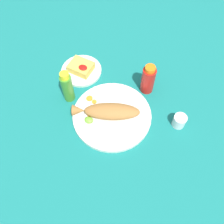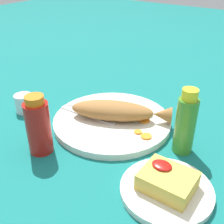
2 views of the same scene
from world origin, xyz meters
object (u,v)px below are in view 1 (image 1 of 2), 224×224
(hot_sauce_bottle_red, at_px, (148,79))
(salt_cup, at_px, (179,121))
(main_plate, at_px, (112,116))
(fork_near, at_px, (132,116))
(side_plate_fries, at_px, (82,71))
(fork_far, at_px, (128,126))
(fried_fish, at_px, (109,111))
(hot_sauce_bottle_green, at_px, (67,87))

(hot_sauce_bottle_red, distance_m, salt_cup, 0.22)
(main_plate, height_order, fork_near, fork_near)
(fork_near, relative_size, side_plate_fries, 0.99)
(hot_sauce_bottle_red, xyz_separation_m, side_plate_fries, (-0.31, -0.05, -0.06))
(fork_far, distance_m, hot_sauce_bottle_red, 0.22)
(fork_near, xyz_separation_m, hot_sauce_bottle_red, (-0.01, 0.17, 0.05))
(fried_fish, height_order, hot_sauce_bottle_red, hot_sauce_bottle_red)
(fork_near, bearing_deg, hot_sauce_bottle_green, -176.09)
(side_plate_fries, bearing_deg, fried_fish, -34.53)
(fork_far, bearing_deg, fork_near, 75.47)
(fried_fish, bearing_deg, hot_sauce_bottle_green, 152.80)
(fork_far, relative_size, hot_sauce_bottle_red, 1.21)
(fork_far, bearing_deg, fried_fish, 153.49)
(main_plate, xyz_separation_m, side_plate_fries, (-0.24, 0.15, -0.00))
(fried_fish, xyz_separation_m, hot_sauce_bottle_red, (0.08, 0.20, 0.03))
(main_plate, height_order, side_plate_fries, main_plate)
(hot_sauce_bottle_green, xyz_separation_m, side_plate_fries, (-0.03, 0.15, -0.07))
(fork_far, xyz_separation_m, side_plate_fries, (-0.32, 0.17, -0.01))
(fork_near, distance_m, fork_far, 0.05)
(fried_fish, height_order, salt_cup, fried_fish)
(main_plate, bearing_deg, fork_near, 20.62)
(fork_far, bearing_deg, side_plate_fries, 132.66)
(fried_fish, bearing_deg, side_plate_fries, 119.90)
(hot_sauce_bottle_red, height_order, side_plate_fries, hot_sauce_bottle_red)
(main_plate, relative_size, fork_far, 1.83)
(main_plate, bearing_deg, hot_sauce_bottle_green, -179.86)
(fried_fish, xyz_separation_m, salt_cup, (0.27, 0.10, -0.02))
(fried_fish, xyz_separation_m, hot_sauce_bottle_green, (-0.20, 0.01, 0.03))
(salt_cup, bearing_deg, fork_near, -160.04)
(side_plate_fries, bearing_deg, hot_sauce_bottle_green, -78.38)
(hot_sauce_bottle_green, height_order, side_plate_fries, hot_sauce_bottle_green)
(fork_far, bearing_deg, hot_sauce_bottle_red, 73.43)
(side_plate_fries, bearing_deg, fork_far, -27.41)
(fork_far, xyz_separation_m, hot_sauce_bottle_green, (-0.29, 0.02, 0.06))
(fork_near, height_order, fork_far, same)
(salt_cup, bearing_deg, hot_sauce_bottle_red, 151.06)
(salt_cup, bearing_deg, main_plate, -159.84)
(hot_sauce_bottle_green, bearing_deg, main_plate, 0.14)
(hot_sauce_bottle_red, distance_m, side_plate_fries, 0.32)
(main_plate, bearing_deg, hot_sauce_bottle_red, 70.49)
(fried_fish, relative_size, side_plate_fries, 1.47)
(fried_fish, distance_m, hot_sauce_bottle_green, 0.20)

